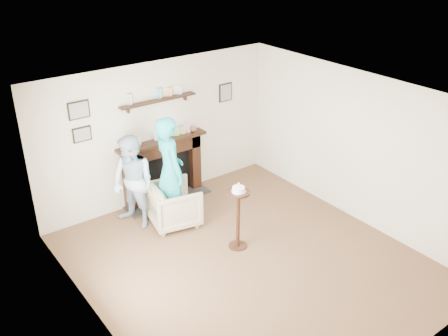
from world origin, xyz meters
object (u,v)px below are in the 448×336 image
(man, at_px, (137,224))
(woman, at_px, (173,221))
(armchair, at_px, (175,223))
(pedestal_table, at_px, (238,208))

(man, xyz_separation_m, woman, (0.54, -0.27, 0.00))
(man, distance_m, woman, 0.60)
(armchair, height_order, pedestal_table, pedestal_table)
(man, height_order, woman, woman)
(armchair, distance_m, pedestal_table, 1.41)
(armchair, bearing_deg, man, 68.77)
(armchair, xyz_separation_m, man, (-0.53, 0.35, 0.00))
(man, relative_size, pedestal_table, 1.41)
(pedestal_table, bearing_deg, armchair, 110.34)
(armchair, bearing_deg, woman, 8.57)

